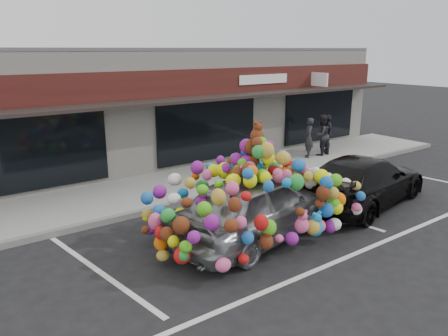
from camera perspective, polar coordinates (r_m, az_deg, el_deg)
ground at (r=10.45m, az=1.26°, el=-8.85°), size 90.00×90.00×0.00m
shop_building at (r=17.15m, az=-16.26°, el=7.64°), size 24.00×7.20×4.31m
sidewalk at (r=13.60m, az=-9.05°, el=-2.87°), size 26.00×3.00×0.15m
kerb at (r=12.35m, az=-5.83°, el=-4.65°), size 26.00×0.18×0.16m
parking_stripe_left at (r=9.23m, az=-15.95°, el=-12.89°), size 0.73×4.37×0.01m
parking_stripe_mid at (r=12.36m, az=11.09°, el=-5.22°), size 0.73×4.37×0.01m
parking_stripe_right at (r=16.58m, az=23.93°, el=-0.97°), size 0.73×4.37×0.01m
lane_line at (r=10.34m, az=18.30°, el=-9.92°), size 14.00×0.12×0.01m
toy_car at (r=10.02m, az=4.41°, el=-4.02°), size 3.31×5.18×2.85m
black_sedan at (r=12.83m, az=17.70°, el=-1.59°), size 2.81×5.14×1.41m
pedestrian_a at (r=17.35m, az=10.97°, el=3.90°), size 0.67×0.65×1.55m
pedestrian_b at (r=17.83m, az=12.60°, el=4.24°), size 0.80×0.63×1.62m
pedestrian_c at (r=18.48m, az=13.34°, el=4.43°), size 0.95×0.83×1.53m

